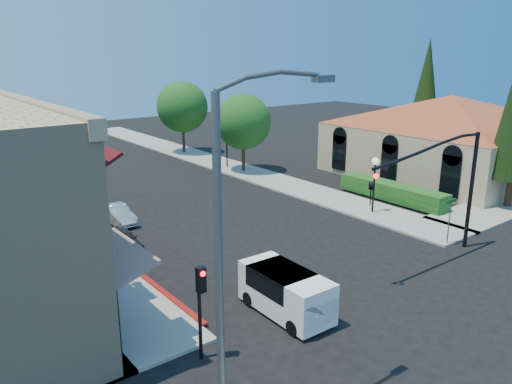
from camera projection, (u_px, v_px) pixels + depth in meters
ground at (391, 304)px, 20.09m from camera, size 120.00×120.00×0.00m
sidewalk_left at (4, 193)px, 35.49m from camera, size 3.50×50.00×0.12m
sidewalk_right at (211, 161)px, 45.78m from camera, size 3.50×50.00×0.12m
curb_red_strip at (145, 280)px, 22.12m from camera, size 0.25×10.00×0.06m
mission_building at (449, 128)px, 40.75m from camera, size 30.12×30.12×6.40m
hedge at (391, 201)px, 33.82m from camera, size 1.40×8.00×1.10m
conifer_far at (426, 88)px, 48.52m from camera, size 3.20×3.20×11.00m
street_tree_a at (243, 122)px, 40.87m from camera, size 4.56×4.56×6.48m
street_tree_b at (182, 107)px, 48.39m from camera, size 4.94×4.94×7.02m
signal_mast_arm at (449, 177)px, 23.56m from camera, size 8.01×0.39×6.00m
secondary_signal at (201, 296)px, 15.82m from camera, size 0.28×0.42×3.32m
cobra_streetlight at (231, 251)px, 11.75m from camera, size 3.60×0.25×9.31m
street_name_sign at (450, 214)px, 25.71m from camera, size 0.80×0.06×2.50m
lamppost_left_near at (105, 230)px, 20.44m from camera, size 0.44×0.44×3.57m
lamppost_left_far at (20, 169)px, 31.09m from camera, size 0.44×0.44×3.57m
lamppost_right_near at (375, 171)px, 30.43m from camera, size 0.44×0.44×3.57m
lamppost_right_far at (227, 137)px, 42.61m from camera, size 0.44×0.44×3.57m
white_van at (287, 290)px, 19.02m from camera, size 1.81×3.98×1.75m
parked_car_a at (123, 240)px, 25.44m from camera, size 1.26×3.11×1.06m
parked_car_b at (117, 214)px, 29.32m from camera, size 1.22×3.33×1.09m
parked_car_c at (48, 185)px, 35.30m from camera, size 2.09×4.53×1.28m
parked_car_d at (41, 180)px, 36.59m from camera, size 2.89×5.19×1.37m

